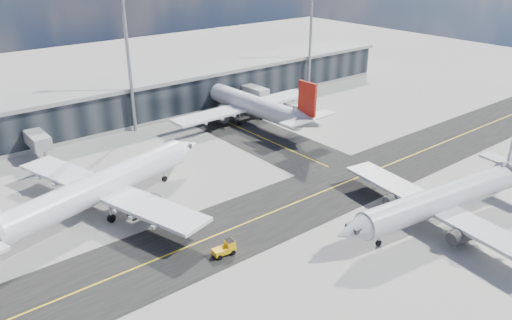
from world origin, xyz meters
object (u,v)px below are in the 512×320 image
object	(u,v)px
airliner_near	(444,198)
baggage_tug	(226,248)
airliner_redtail	(250,104)
service_van	(249,107)
airliner_af	(96,189)

from	to	relation	value
airliner_near	baggage_tug	size ratio (longest dim) A/B	12.50
baggage_tug	airliner_near	bearing A→B (deg)	71.25
airliner_redtail	airliner_near	distance (m)	50.50
baggage_tug	service_van	xyz separation A→B (m)	(38.39, 44.43, -0.20)
airliner_near	service_van	distance (m)	57.77
airliner_af	service_van	xyz separation A→B (m)	(46.78, 24.82, -3.41)
airliner_af	baggage_tug	world-z (taller)	airliner_af
airliner_near	baggage_tug	xyz separation A→B (m)	(-28.24, 12.36, -2.77)
airliner_af	airliner_redtail	xyz separation A→B (m)	(41.82, 18.26, -0.05)
baggage_tug	airliner_af	bearing A→B (deg)	-151.93
airliner_near	airliner_redtail	bearing A→B (deg)	1.76
airliner_redtail	airliner_near	size ratio (longest dim) A/B	1.10
airliner_redtail	airliner_af	bearing A→B (deg)	-158.11
airliner_redtail	service_van	world-z (taller)	airliner_redtail
airliner_af	airliner_near	world-z (taller)	airliner_af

